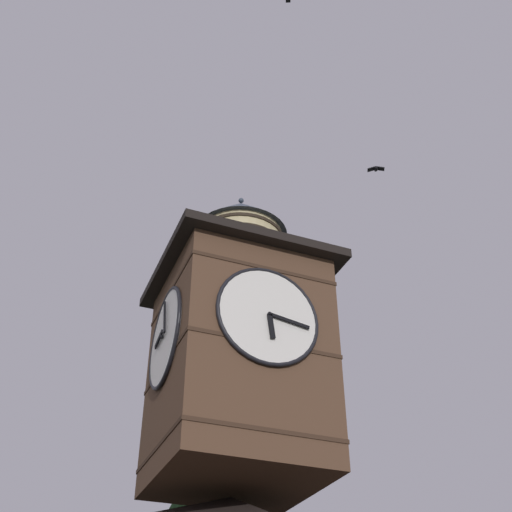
# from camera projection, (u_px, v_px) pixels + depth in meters

# --- Properties ---
(clock_tower) EXTENTS (4.52, 4.52, 8.56)m
(clock_tower) POSITION_uv_depth(u_px,v_px,m) (238.00, 343.00, 17.56)
(clock_tower) COLOR brown
(clock_tower) RESTS_ON building_main
(moon) EXTENTS (1.99, 1.99, 1.99)m
(moon) POSITION_uv_depth(u_px,v_px,m) (286.00, 491.00, 47.83)
(moon) COLOR silver
(flying_bird_high) EXTENTS (0.60, 0.42, 0.14)m
(flying_bird_high) POSITION_uv_depth(u_px,v_px,m) (376.00, 169.00, 23.53)
(flying_bird_high) COLOR black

